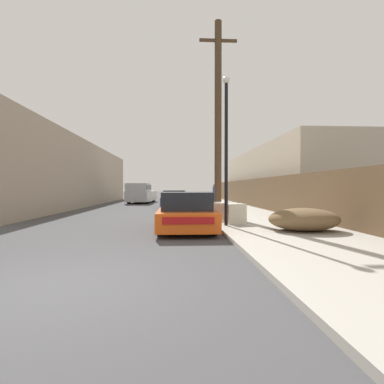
# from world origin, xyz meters

# --- Properties ---
(ground_plane) EXTENTS (220.00, 220.00, 0.00)m
(ground_plane) POSITION_xyz_m (0.00, 0.00, 0.00)
(ground_plane) COLOR #444447
(sidewalk_curb) EXTENTS (4.20, 63.00, 0.12)m
(sidewalk_curb) POSITION_xyz_m (5.30, 23.50, 0.06)
(sidewalk_curb) COLOR #ADA89E
(sidewalk_curb) RESTS_ON ground
(discarded_fridge) EXTENTS (1.05, 1.81, 0.76)m
(discarded_fridge) POSITION_xyz_m (3.81, 7.29, 0.49)
(discarded_fridge) COLOR silver
(discarded_fridge) RESTS_ON sidewalk_curb
(parked_sports_car_red) EXTENTS (1.89, 4.33, 1.30)m
(parked_sports_car_red) POSITION_xyz_m (2.10, 6.02, 0.59)
(parked_sports_car_red) COLOR #E05114
(parked_sports_car_red) RESTS_ON ground
(car_parked_mid) EXTENTS (2.06, 4.74, 1.25)m
(car_parked_mid) POSITION_xyz_m (1.74, 18.07, 0.59)
(car_parked_mid) COLOR #2D478C
(car_parked_mid) RESTS_ON ground
(pickup_truck) EXTENTS (2.47, 5.91, 1.84)m
(pickup_truck) POSITION_xyz_m (-1.47, 24.17, 0.92)
(pickup_truck) COLOR silver
(pickup_truck) RESTS_ON ground
(utility_pole) EXTENTS (1.80, 0.33, 9.26)m
(utility_pole) POSITION_xyz_m (3.78, 9.98, 4.84)
(utility_pole) COLOR #4C3826
(utility_pole) RESTS_ON sidewalk_curb
(street_lamp) EXTENTS (0.26, 0.26, 5.24)m
(street_lamp) POSITION_xyz_m (3.52, 6.20, 3.12)
(street_lamp) COLOR black
(street_lamp) RESTS_ON sidewalk_curb
(brush_pile) EXTENTS (2.19, 1.66, 0.70)m
(brush_pile) POSITION_xyz_m (5.70, 4.77, 0.47)
(brush_pile) COLOR brown
(brush_pile) RESTS_ON sidewalk_curb
(wooden_fence) EXTENTS (0.08, 38.45, 1.95)m
(wooden_fence) POSITION_xyz_m (7.25, 17.58, 1.09)
(wooden_fence) COLOR brown
(wooden_fence) RESTS_ON sidewalk_curb
(building_left_block) EXTENTS (7.00, 26.83, 4.98)m
(building_left_block) POSITION_xyz_m (-8.33, 20.70, 2.49)
(building_left_block) COLOR tan
(building_left_block) RESTS_ON ground
(building_right_house) EXTENTS (6.00, 19.84, 4.53)m
(building_right_house) POSITION_xyz_m (10.95, 20.22, 2.27)
(building_right_house) COLOR beige
(building_right_house) RESTS_ON ground
(pedestrian) EXTENTS (0.34, 0.34, 1.68)m
(pedestrian) POSITION_xyz_m (5.29, 22.52, 0.98)
(pedestrian) COLOR #282D42
(pedestrian) RESTS_ON sidewalk_curb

